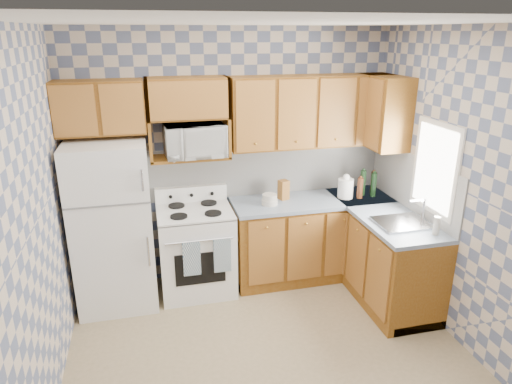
% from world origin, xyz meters
% --- Properties ---
extents(floor, '(3.40, 3.40, 0.00)m').
position_xyz_m(floor, '(0.00, 0.00, 0.00)').
color(floor, '#867452').
rests_on(floor, ground).
extents(back_wall, '(3.40, 0.02, 2.70)m').
position_xyz_m(back_wall, '(0.00, 1.60, 1.35)').
color(back_wall, slate).
rests_on(back_wall, ground).
extents(right_wall, '(0.02, 3.20, 2.70)m').
position_xyz_m(right_wall, '(1.70, 0.00, 1.35)').
color(right_wall, slate).
rests_on(right_wall, ground).
extents(backsplash_back, '(2.60, 0.02, 0.56)m').
position_xyz_m(backsplash_back, '(0.40, 1.59, 1.20)').
color(backsplash_back, white).
rests_on(backsplash_back, back_wall).
extents(backsplash_right, '(0.02, 1.60, 0.56)m').
position_xyz_m(backsplash_right, '(1.69, 0.80, 1.20)').
color(backsplash_right, white).
rests_on(backsplash_right, right_wall).
extents(refrigerator, '(0.75, 0.70, 1.68)m').
position_xyz_m(refrigerator, '(-1.27, 1.25, 0.84)').
color(refrigerator, white).
rests_on(refrigerator, floor).
extents(stove_body, '(0.76, 0.65, 0.90)m').
position_xyz_m(stove_body, '(-0.47, 1.28, 0.45)').
color(stove_body, white).
rests_on(stove_body, floor).
extents(cooktop, '(0.76, 0.65, 0.02)m').
position_xyz_m(cooktop, '(-0.47, 1.28, 0.91)').
color(cooktop, silver).
rests_on(cooktop, stove_body).
extents(backguard, '(0.76, 0.08, 0.17)m').
position_xyz_m(backguard, '(-0.47, 1.55, 1.00)').
color(backguard, white).
rests_on(backguard, cooktop).
extents(dish_towel_left, '(0.17, 0.02, 0.36)m').
position_xyz_m(dish_towel_left, '(-0.55, 0.93, 0.55)').
color(dish_towel_left, navy).
rests_on(dish_towel_left, stove_body).
extents(dish_towel_right, '(0.17, 0.02, 0.36)m').
position_xyz_m(dish_towel_right, '(-0.25, 0.93, 0.55)').
color(dish_towel_right, navy).
rests_on(dish_towel_right, stove_body).
extents(base_cabinets_back, '(1.75, 0.60, 0.88)m').
position_xyz_m(base_cabinets_back, '(0.82, 1.30, 0.44)').
color(base_cabinets_back, '#6A370D').
rests_on(base_cabinets_back, floor).
extents(base_cabinets_right, '(0.60, 1.60, 0.88)m').
position_xyz_m(base_cabinets_right, '(1.40, 0.80, 0.44)').
color(base_cabinets_right, '#6A370D').
rests_on(base_cabinets_right, floor).
extents(countertop_back, '(1.77, 0.63, 0.04)m').
position_xyz_m(countertop_back, '(0.82, 1.30, 0.90)').
color(countertop_back, slate).
rests_on(countertop_back, base_cabinets_back).
extents(countertop_right, '(0.63, 1.60, 0.04)m').
position_xyz_m(countertop_right, '(1.40, 0.80, 0.90)').
color(countertop_right, slate).
rests_on(countertop_right, base_cabinets_right).
extents(upper_cabinets_back, '(1.75, 0.33, 0.74)m').
position_xyz_m(upper_cabinets_back, '(0.82, 1.44, 1.85)').
color(upper_cabinets_back, '#6A370D').
rests_on(upper_cabinets_back, back_wall).
extents(upper_cabinets_fridge, '(0.82, 0.33, 0.50)m').
position_xyz_m(upper_cabinets_fridge, '(-1.29, 1.44, 1.97)').
color(upper_cabinets_fridge, '#6A370D').
rests_on(upper_cabinets_fridge, back_wall).
extents(upper_cabinets_right, '(0.33, 0.70, 0.74)m').
position_xyz_m(upper_cabinets_right, '(1.53, 1.25, 1.85)').
color(upper_cabinets_right, '#6A370D').
rests_on(upper_cabinets_right, right_wall).
extents(microwave_shelf, '(0.80, 0.33, 0.03)m').
position_xyz_m(microwave_shelf, '(-0.47, 1.44, 1.44)').
color(microwave_shelf, '#6A370D').
rests_on(microwave_shelf, back_wall).
extents(microwave, '(0.62, 0.44, 0.33)m').
position_xyz_m(microwave, '(-0.42, 1.41, 1.61)').
color(microwave, white).
rests_on(microwave, microwave_shelf).
extents(sink, '(0.48, 0.40, 0.03)m').
position_xyz_m(sink, '(1.40, 0.45, 0.93)').
color(sink, '#B7B7BC').
rests_on(sink, countertop_right).
extents(window, '(0.02, 0.66, 0.86)m').
position_xyz_m(window, '(1.69, 0.45, 1.45)').
color(window, silver).
rests_on(window, right_wall).
extents(bottle_0, '(0.06, 0.06, 0.28)m').
position_xyz_m(bottle_0, '(1.40, 1.28, 1.06)').
color(bottle_0, black).
rests_on(bottle_0, countertop_back).
extents(bottle_1, '(0.06, 0.06, 0.26)m').
position_xyz_m(bottle_1, '(1.50, 1.22, 1.05)').
color(bottle_1, black).
rests_on(bottle_1, countertop_back).
extents(bottle_2, '(0.06, 0.06, 0.25)m').
position_xyz_m(bottle_2, '(1.55, 1.32, 1.04)').
color(bottle_2, '#4E2713').
rests_on(bottle_2, countertop_back).
extents(bottle_3, '(0.06, 0.06, 0.23)m').
position_xyz_m(bottle_3, '(1.33, 1.20, 1.03)').
color(bottle_3, '#4E2713').
rests_on(bottle_3, countertop_back).
extents(knife_block, '(0.12, 0.12, 0.21)m').
position_xyz_m(knife_block, '(0.51, 1.37, 1.03)').
color(knife_block, brown).
rests_on(knife_block, countertop_back).
extents(electric_kettle, '(0.17, 0.17, 0.21)m').
position_xyz_m(electric_kettle, '(1.18, 1.25, 1.03)').
color(electric_kettle, white).
rests_on(electric_kettle, countertop_back).
extents(food_containers, '(0.17, 0.17, 0.11)m').
position_xyz_m(food_containers, '(0.32, 1.24, 0.98)').
color(food_containers, beige).
rests_on(food_containers, countertop_back).
extents(soap_bottle, '(0.06, 0.06, 0.17)m').
position_xyz_m(soap_bottle, '(1.57, 0.16, 1.01)').
color(soap_bottle, beige).
rests_on(soap_bottle, countertop_right).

